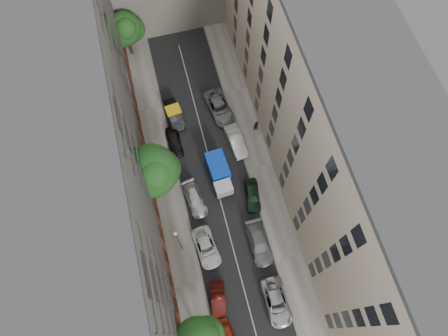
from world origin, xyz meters
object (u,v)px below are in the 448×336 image
object	(u,v)px
lamp_post	(178,240)
tarp_truck	(219,173)
tree_mid	(153,172)
car_right_0	(276,302)
pedestrian	(256,126)
car_left_4	(174,142)
car_left_1	(218,301)
car_left_3	(195,199)
car_left_5	(174,115)
tree_far	(126,30)
car_right_3	(236,141)
car_left_2	(206,247)
car_right_2	(252,195)
car_right_1	(259,243)
car_right_4	(219,107)

from	to	relation	value
lamp_post	tarp_truck	bearing A→B (deg)	50.01
tree_mid	lamp_post	xyz separation A→B (m)	(0.99, -7.19, -1.10)
car_right_0	pedestrian	distance (m)	20.19
car_left_4	pedestrian	xyz separation A→B (m)	(9.96, -0.53, 0.38)
car_left_1	car_left_3	bearing A→B (deg)	99.39
car_left_5	lamp_post	distance (m)	16.77
tree_far	lamp_post	world-z (taller)	lamp_post
car_left_3	car_right_3	bearing A→B (deg)	33.13
tree_mid	pedestrian	size ratio (longest dim) A/B	4.59
car_left_2	tree_far	xyz separation A→B (m)	(-3.37, 27.69, 3.95)
car_left_4	car_right_2	distance (m)	11.33
car_right_1	car_left_1	bearing A→B (deg)	-141.81
car_left_5	car_right_2	world-z (taller)	car_left_5
car_left_4	car_right_4	bearing A→B (deg)	26.02
car_left_4	pedestrian	size ratio (longest dim) A/B	2.20
tarp_truck	car_right_3	size ratio (longest dim) A/B	1.16
tarp_truck	car_left_3	bearing A→B (deg)	-152.20
car_right_4	car_right_2	bearing A→B (deg)	-95.40
tree_mid	pedestrian	world-z (taller)	tree_mid
car_left_1	car_right_0	bearing A→B (deg)	-5.79
tarp_truck	lamp_post	xyz separation A→B (m)	(-5.91, -7.05, 3.14)
lamp_post	car_left_1	bearing A→B (deg)	-68.86
car_left_5	car_left_4	bearing A→B (deg)	-108.93
car_left_3	tree_mid	bearing A→B (deg)	138.44
car_left_2	lamp_post	distance (m)	4.60
car_right_0	tree_mid	distance (m)	18.23
car_left_1	tree_mid	size ratio (longest dim) A/B	0.49
tree_mid	pedestrian	distance (m)	14.32
car_left_4	car_left_5	world-z (taller)	car_left_5
car_left_1	car_left_4	xyz separation A→B (m)	(-0.66, 18.80, 0.01)
car_left_5	tree_far	size ratio (longest dim) A/B	0.66
car_right_0	tree_far	world-z (taller)	tree_far
car_right_0	tree_far	xyz separation A→B (m)	(-8.97, 34.89, 3.90)
car_left_2	tree_mid	bearing A→B (deg)	107.36
car_left_3	car_left_4	bearing A→B (deg)	86.64
car_left_3	tree_mid	world-z (taller)	tree_mid
car_left_5	pedestrian	distance (m)	10.09
lamp_post	tree_far	bearing A→B (deg)	91.82
car_right_0	car_right_4	bearing A→B (deg)	89.97
car_left_1	lamp_post	distance (m)	7.69
pedestrian	car_left_4	bearing A→B (deg)	-10.24
car_right_4	lamp_post	distance (m)	18.10
tarp_truck	car_left_2	bearing A→B (deg)	-117.66
tarp_truck	car_left_1	bearing A→B (deg)	-108.56
car_right_2	tree_mid	xyz separation A→B (m)	(-9.90, 3.42, 4.87)
car_left_2	car_right_0	size ratio (longest dim) A/B	0.93
tarp_truck	pedestrian	bearing A→B (deg)	36.79
car_left_5	car_left_3	bearing A→B (deg)	-97.04
car_right_4	pedestrian	world-z (taller)	pedestrian
tarp_truck	pedestrian	distance (m)	7.64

